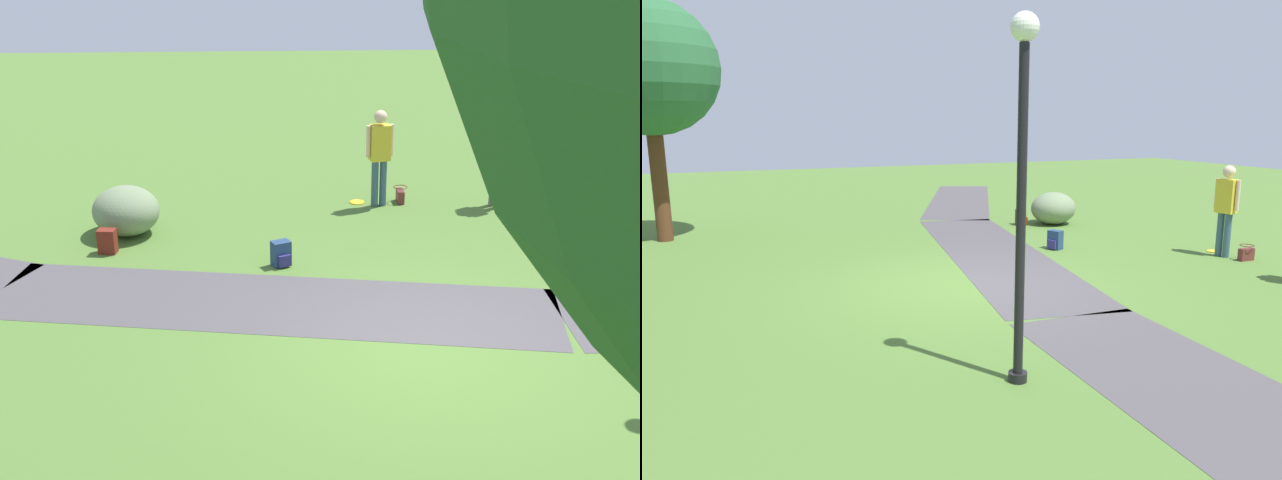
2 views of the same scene
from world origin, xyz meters
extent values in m
plane|color=#4D712F|center=(0.00, 0.00, 0.00)|extent=(48.00, 48.00, 0.00)
cube|color=#4B4649|center=(1.94, -1.40, 0.00)|extent=(8.20, 3.22, 0.01)
ellipsoid|color=gray|center=(4.42, -4.25, 0.41)|extent=(1.56, 1.60, 0.83)
cylinder|color=#375567|center=(-0.11, -5.50, 0.44)|extent=(0.13, 0.13, 0.88)
cylinder|color=#375567|center=(0.04, -5.47, 0.44)|extent=(0.13, 0.13, 0.88)
cube|color=gold|center=(-0.04, -5.48, 1.21)|extent=(0.40, 0.31, 0.66)
cylinder|color=beige|center=(-0.25, -5.53, 1.25)|extent=(0.08, 0.08, 0.59)
cylinder|color=beige|center=(0.18, -5.44, 1.25)|extent=(0.08, 0.08, 0.59)
sphere|color=beige|center=(-0.04, -5.48, 1.69)|extent=(0.24, 0.24, 0.24)
cylinder|color=#676D59|center=(-2.26, -5.27, 0.41)|extent=(0.13, 0.13, 0.82)
cylinder|color=#676D59|center=(-2.16, -5.40, 0.41)|extent=(0.13, 0.13, 0.82)
cube|color=#3F8254|center=(-2.21, -5.33, 1.13)|extent=(0.41, 0.43, 0.62)
cylinder|color=#93604C|center=(-2.34, -5.16, 1.17)|extent=(0.08, 0.08, 0.55)
cylinder|color=#93604C|center=(-2.08, -5.51, 1.17)|extent=(0.08, 0.08, 0.55)
sphere|color=#93604C|center=(-2.21, -5.33, 1.58)|extent=(0.22, 0.22, 0.22)
cube|color=maroon|center=(-0.47, -5.66, 0.12)|extent=(0.13, 0.32, 0.24)
torus|color=maroon|center=(-0.47, -5.66, 0.30)|extent=(0.28, 0.28, 0.02)
cube|color=maroon|center=(4.59, -3.40, 0.20)|extent=(0.30, 0.23, 0.40)
cube|color=#702405|center=(4.57, -3.52, 0.12)|extent=(0.20, 0.08, 0.18)
cube|color=navy|center=(1.80, -2.75, 0.20)|extent=(0.34, 0.30, 0.40)
cube|color=navy|center=(1.75, -2.64, 0.12)|extent=(0.20, 0.14, 0.18)
cylinder|color=yellow|center=(0.35, -5.67, 0.01)|extent=(0.28, 0.28, 0.02)
camera|label=1|loc=(1.78, 9.19, 5.16)|focal=46.75mm
camera|label=2|loc=(-8.66, 3.62, 2.72)|focal=33.03mm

